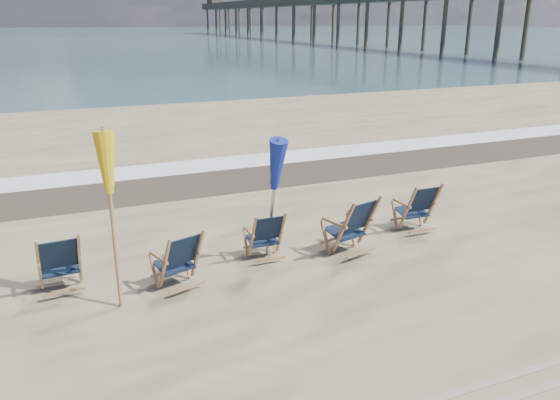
% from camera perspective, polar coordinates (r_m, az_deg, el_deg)
% --- Properties ---
extents(ocean, '(400.00, 400.00, 0.00)m').
position_cam_1_polar(ocean, '(134.16, -21.77, 15.62)').
color(ocean, '#3A5D60').
rests_on(ocean, ground).
extents(surf_foam, '(200.00, 1.40, 0.01)m').
position_cam_1_polar(surf_foam, '(15.27, -8.77, 3.54)').
color(surf_foam, silver).
rests_on(surf_foam, ground).
extents(wet_sand_strip, '(200.00, 2.60, 0.00)m').
position_cam_1_polar(wet_sand_strip, '(13.86, -7.27, 2.07)').
color(wet_sand_strip, '#42362A').
rests_on(wet_sand_strip, ground).
extents(beach_chair_0, '(0.68, 0.76, 0.99)m').
position_cam_1_polar(beach_chair_0, '(8.61, -20.17, -5.96)').
color(beach_chair_0, black).
rests_on(beach_chair_0, ground).
extents(beach_chair_1, '(0.80, 0.85, 0.98)m').
position_cam_1_polar(beach_chair_1, '(8.34, -8.58, -5.80)').
color(beach_chair_1, black).
rests_on(beach_chair_1, ground).
extents(beach_chair_2, '(0.58, 0.65, 0.91)m').
position_cam_1_polar(beach_chair_2, '(9.13, 0.13, -3.61)').
color(beach_chair_2, black).
rests_on(beach_chair_2, ground).
extents(beach_chair_3, '(0.88, 0.94, 1.09)m').
position_cam_1_polar(beach_chair_3, '(9.51, 9.32, -2.35)').
color(beach_chair_3, black).
rests_on(beach_chair_3, ground).
extents(beach_chair_4, '(0.65, 0.73, 1.02)m').
position_cam_1_polar(beach_chair_4, '(10.72, 15.71, -0.60)').
color(beach_chair_4, black).
rests_on(beach_chair_4, ground).
extents(umbrella_yellow, '(0.30, 0.30, 2.45)m').
position_cam_1_polar(umbrella_yellow, '(7.65, -17.56, 2.62)').
color(umbrella_yellow, '#A8714B').
rests_on(umbrella_yellow, ground).
extents(umbrella_blue, '(0.30, 0.30, 2.16)m').
position_cam_1_polar(umbrella_blue, '(8.73, -0.83, 3.51)').
color(umbrella_blue, '#A5A5AD').
rests_on(umbrella_blue, ground).
extents(fishing_pier, '(4.40, 140.00, 9.30)m').
position_cam_1_polar(fishing_pier, '(90.14, 5.24, 18.95)').
color(fishing_pier, '#4C4137').
rests_on(fishing_pier, ground).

